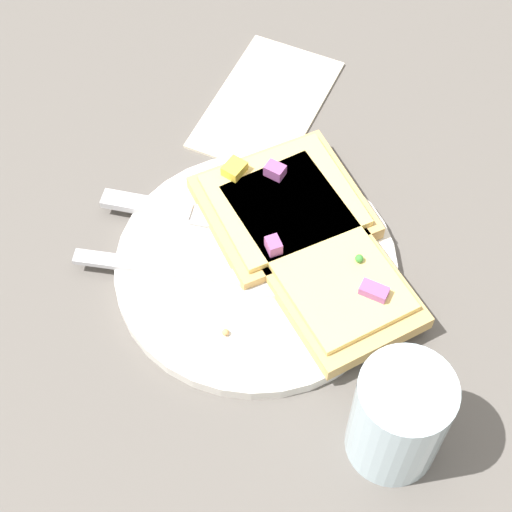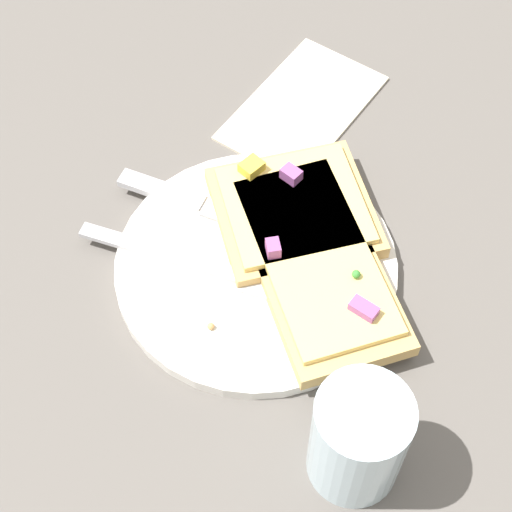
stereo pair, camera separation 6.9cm
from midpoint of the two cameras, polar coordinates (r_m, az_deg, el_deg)
The scene contains 9 objects.
ground_plane at distance 0.71m, azimuth 2.78°, elevation -1.19°, with size 4.00×4.00×0.00m, color #56514C.
plate at distance 0.70m, azimuth 2.80°, elevation -0.93°, with size 0.23×0.23×0.01m.
fork at distance 0.69m, azimuth 0.76°, elevation -1.29°, with size 0.08×0.23×0.01m.
knife at distance 0.73m, azimuth -0.25°, elevation 3.00°, with size 0.06×0.21×0.01m.
pizza_slice_main at distance 0.69m, azimuth 6.82°, elevation -0.49°, with size 0.20×0.22×0.03m.
pizza_slice_corner at distance 0.72m, azimuth 4.99°, elevation 3.05°, with size 0.17×0.17×0.03m.
crumb_scatter at distance 0.72m, azimuth 2.22°, elevation 2.26°, with size 0.12×0.05×0.01m.
drinking_glass at distance 0.60m, azimuth 10.20°, elevation -12.20°, with size 0.07×0.07×0.10m.
napkin at distance 0.82m, azimuth 5.55°, elevation 9.73°, with size 0.16×0.10×0.01m.
Camera 2 is at (-0.31, -0.22, 0.60)m, focal length 60.00 mm.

